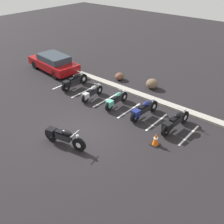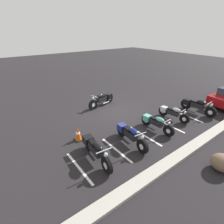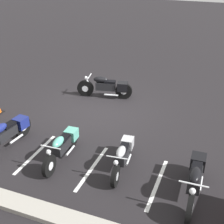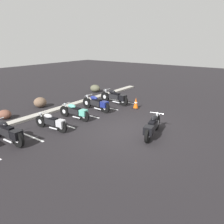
% 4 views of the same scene
% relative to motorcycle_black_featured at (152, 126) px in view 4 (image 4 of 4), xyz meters
% --- Properties ---
extents(ground, '(60.00, 60.00, 0.00)m').
position_rel_motorcycle_black_featured_xyz_m(ground, '(-0.16, 1.09, -0.47)').
color(ground, black).
extents(motorcycle_black_featured, '(2.23, 0.80, 0.89)m').
position_rel_motorcycle_black_featured_xyz_m(motorcycle_black_featured, '(0.00, 0.00, 0.00)').
color(motorcycle_black_featured, black).
rests_on(motorcycle_black_featured, ground).
extents(parked_bike_0, '(0.64, 2.28, 0.90)m').
position_rel_motorcycle_black_featured_xyz_m(parked_bike_0, '(-4.11, 4.48, 0.01)').
color(parked_bike_0, black).
rests_on(parked_bike_0, ground).
extents(parked_bike_1, '(0.56, 1.96, 0.77)m').
position_rel_motorcycle_black_featured_xyz_m(parked_bike_1, '(-2.13, 4.11, -0.06)').
color(parked_bike_1, black).
rests_on(parked_bike_1, ground).
extents(parked_bike_2, '(0.57, 2.04, 0.80)m').
position_rel_motorcycle_black_featured_xyz_m(parked_bike_2, '(-0.40, 4.33, -0.05)').
color(parked_bike_2, black).
rests_on(parked_bike_2, ground).
extents(parked_bike_3, '(0.62, 2.21, 0.87)m').
position_rel_motorcycle_black_featured_xyz_m(parked_bike_3, '(1.47, 4.39, -0.01)').
color(parked_bike_3, black).
rests_on(parked_bike_3, ground).
extents(parked_bike_4, '(0.65, 2.31, 0.91)m').
position_rel_motorcycle_black_featured_xyz_m(parked_bike_4, '(3.34, 4.37, 0.01)').
color(parked_bike_4, black).
rests_on(parked_bike_4, ground).
extents(concrete_curb, '(18.00, 0.50, 0.12)m').
position_rel_motorcycle_black_featured_xyz_m(concrete_curb, '(-0.16, 6.40, -0.41)').
color(concrete_curb, '#A8A399').
rests_on(concrete_curb, ground).
extents(landscape_rock_0, '(0.77, 0.85, 0.50)m').
position_rel_motorcycle_black_featured_xyz_m(landscape_rock_0, '(-2.63, 7.46, -0.22)').
color(landscape_rock_0, brown).
rests_on(landscape_rock_0, ground).
extents(landscape_rock_1, '(0.78, 0.93, 0.60)m').
position_rel_motorcycle_black_featured_xyz_m(landscape_rock_1, '(5.32, 7.82, -0.17)').
color(landscape_rock_1, '#545440').
rests_on(landscape_rock_1, ground).
extents(landscape_rock_2, '(0.89, 0.89, 0.64)m').
position_rel_motorcycle_black_featured_xyz_m(landscape_rock_2, '(-0.13, 7.76, -0.15)').
color(landscape_rock_2, brown).
rests_on(landscape_rock_2, ground).
extents(traffic_cone, '(0.40, 0.40, 0.67)m').
position_rel_motorcycle_black_featured_xyz_m(traffic_cone, '(3.28, 2.74, -0.15)').
color(traffic_cone, black).
rests_on(traffic_cone, ground).
extents(stall_line_1, '(0.10, 2.10, 0.00)m').
position_rel_motorcycle_black_featured_xyz_m(stall_line_1, '(-3.20, 4.46, -0.47)').
color(stall_line_1, white).
rests_on(stall_line_1, ground).
extents(stall_line_2, '(0.10, 2.10, 0.00)m').
position_rel_motorcycle_black_featured_xyz_m(stall_line_2, '(-1.36, 4.46, -0.47)').
color(stall_line_2, white).
rests_on(stall_line_2, ground).
extents(stall_line_3, '(0.10, 2.10, 0.00)m').
position_rel_motorcycle_black_featured_xyz_m(stall_line_3, '(0.47, 4.46, -0.47)').
color(stall_line_3, white).
rests_on(stall_line_3, ground).
extents(stall_line_4, '(0.10, 2.10, 0.00)m').
position_rel_motorcycle_black_featured_xyz_m(stall_line_4, '(2.31, 4.46, -0.47)').
color(stall_line_4, white).
rests_on(stall_line_4, ground).
extents(stall_line_5, '(0.10, 2.10, 0.00)m').
position_rel_motorcycle_black_featured_xyz_m(stall_line_5, '(4.15, 4.46, -0.47)').
color(stall_line_5, white).
rests_on(stall_line_5, ground).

